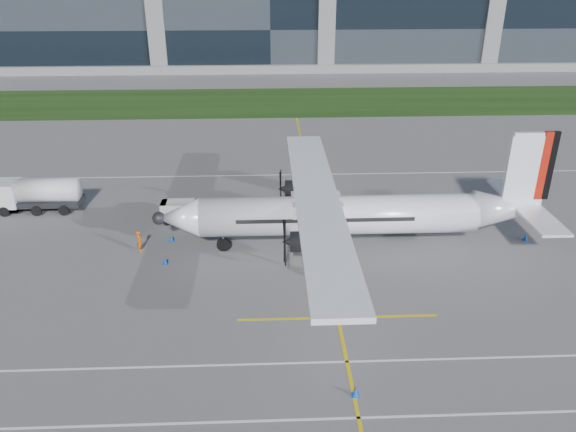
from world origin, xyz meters
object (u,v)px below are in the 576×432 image
object	(u,v)px
safety_cone_stbdwing	(304,177)
fuel_tanker_truck	(31,195)
safety_cone_nose_stbd	(172,238)
turboprop_aircraft	(354,194)
safety_cone_nose_port	(165,261)
safety_cone_portwing	(356,392)
baggage_tug	(178,211)
safety_cone_tail	(526,237)
ground_crew_person	(139,240)

from	to	relation	value
safety_cone_stbdwing	fuel_tanker_truck	bearing A→B (deg)	-164.88
safety_cone_stbdwing	safety_cone_nose_stbd	xyz separation A→B (m)	(-10.91, -12.42, 0.00)
turboprop_aircraft	fuel_tanker_truck	bearing A→B (deg)	163.28
safety_cone_nose_port	safety_cone_portwing	distance (m)	17.62
turboprop_aircraft	fuel_tanker_truck	distance (m)	27.19
fuel_tanker_truck	safety_cone_nose_stbd	size ratio (longest dim) A/B	14.99
fuel_tanker_truck	safety_cone_portwing	size ratio (longest dim) A/B	14.99
baggage_tug	safety_cone_tail	size ratio (longest dim) A/B	5.59
baggage_tug	safety_cone_nose_port	size ratio (longest dim) A/B	5.59
fuel_tanker_truck	ground_crew_person	bearing A→B (deg)	-35.90
safety_cone_tail	safety_cone_nose_port	size ratio (longest dim) A/B	1.00
safety_cone_nose_stbd	safety_cone_tail	bearing A→B (deg)	-2.07
baggage_tug	safety_cone_nose_port	distance (m)	7.00
baggage_tug	safety_cone_portwing	xyz separation A→B (m)	(11.40, -20.43, -0.59)
safety_cone_tail	safety_cone_nose_port	world-z (taller)	same
fuel_tanker_truck	baggage_tug	xyz separation A→B (m)	(12.55, -2.58, -0.57)
safety_cone_nose_port	turboprop_aircraft	bearing A→B (deg)	7.62
safety_cone_tail	safety_cone_portwing	distance (m)	22.15
turboprop_aircraft	ground_crew_person	world-z (taller)	turboprop_aircraft
safety_cone_portwing	fuel_tanker_truck	bearing A→B (deg)	136.14
baggage_tug	safety_cone_tail	bearing A→B (deg)	-9.52
baggage_tug	safety_cone_portwing	world-z (taller)	baggage_tug
safety_cone_portwing	safety_cone_tail	bearing A→B (deg)	46.03
fuel_tanker_truck	safety_cone_stbdwing	size ratio (longest dim) A/B	14.99
baggage_tug	safety_cone_nose_stbd	size ratio (longest dim) A/B	5.59
turboprop_aircraft	safety_cone_tail	bearing A→B (deg)	3.01
ground_crew_person	safety_cone_stbdwing	bearing A→B (deg)	-52.43
safety_cone_tail	safety_cone_nose_stbd	distance (m)	26.85
safety_cone_nose_port	fuel_tanker_truck	bearing A→B (deg)	142.72
fuel_tanker_truck	ground_crew_person	world-z (taller)	fuel_tanker_truck
turboprop_aircraft	safety_cone_nose_stbd	bearing A→B (deg)	172.87
safety_cone_stbdwing	safety_cone_tail	size ratio (longest dim) A/B	1.00
safety_cone_stbdwing	baggage_tug	bearing A→B (deg)	-140.66
fuel_tanker_truck	turboprop_aircraft	bearing A→B (deg)	-16.72
fuel_tanker_truck	safety_cone_stbdwing	xyz separation A→B (m)	(23.40, 6.32, -1.16)
fuel_tanker_truck	safety_cone_tail	distance (m)	39.97
safety_cone_tail	safety_cone_portwing	bearing A→B (deg)	-133.97
ground_crew_person	safety_cone_tail	bearing A→B (deg)	-98.38
turboprop_aircraft	baggage_tug	xyz separation A→B (m)	(-13.34, 5.20, -3.53)
safety_cone_stbdwing	safety_cone_nose_stbd	world-z (taller)	same
safety_cone_nose_port	safety_cone_portwing	size ratio (longest dim) A/B	1.00
ground_crew_person	safety_cone_nose_stbd	size ratio (longest dim) A/B	3.64
safety_cone_portwing	safety_cone_nose_stbd	distance (m)	20.42
safety_cone_nose_port	safety_cone_portwing	bearing A→B (deg)	-49.75
ground_crew_person	safety_cone_nose_port	xyz separation A→B (m)	(2.13, -2.01, -0.66)
ground_crew_person	safety_cone_nose_port	bearing A→B (deg)	-142.67
fuel_tanker_truck	safety_cone_nose_stbd	xyz separation A→B (m)	(12.49, -6.10, -1.16)
baggage_tug	ground_crew_person	distance (m)	5.40
safety_cone_nose_port	safety_cone_nose_stbd	xyz separation A→B (m)	(-0.06, 3.46, 0.00)
fuel_tanker_truck	safety_cone_nose_port	world-z (taller)	fuel_tanker_truck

